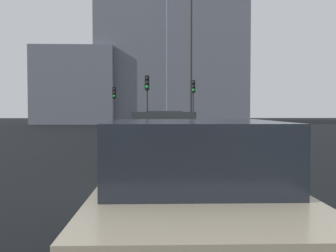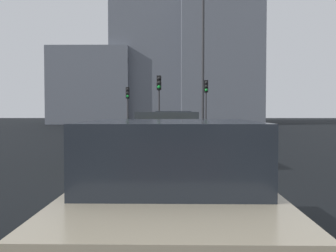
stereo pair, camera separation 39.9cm
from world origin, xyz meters
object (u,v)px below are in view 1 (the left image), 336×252
(traffic_light_far_left, at_px, (114,99))
(car_beige_third, at_px, (192,196))
(traffic_light_near_left, at_px, (193,95))
(traffic_light_near_right, at_px, (147,93))
(street_lamp_kerbside, at_px, (191,53))
(car_silver_lead, at_px, (163,129))
(car_yellow_second, at_px, (162,141))

(traffic_light_far_left, bearing_deg, car_beige_third, 4.13)
(traffic_light_far_left, bearing_deg, traffic_light_near_left, 65.13)
(traffic_light_near_left, bearing_deg, traffic_light_near_right, -41.42)
(street_lamp_kerbside, bearing_deg, car_beige_third, 174.64)
(car_beige_third, relative_size, traffic_light_far_left, 1.18)
(car_beige_third, relative_size, traffic_light_near_right, 1.08)
(car_beige_third, height_order, traffic_light_near_left, traffic_light_near_left)
(traffic_light_near_left, bearing_deg, traffic_light_far_left, -112.61)
(car_beige_third, distance_m, traffic_light_far_left, 27.40)
(car_silver_lead, bearing_deg, street_lamp_kerbside, -16.31)
(car_silver_lead, relative_size, traffic_light_near_right, 1.23)
(car_yellow_second, distance_m, traffic_light_far_left, 20.32)
(car_silver_lead, xyz_separation_m, traffic_light_far_left, (13.10, 3.55, 1.76))
(car_silver_lead, distance_m, car_yellow_second, 6.87)
(car_yellow_second, height_order, traffic_light_near_left, traffic_light_near_left)
(car_yellow_second, distance_m, traffic_light_near_left, 17.90)
(traffic_light_near_left, relative_size, traffic_light_near_right, 1.00)
(car_silver_lead, distance_m, traffic_light_near_right, 7.17)
(car_yellow_second, xyz_separation_m, car_beige_third, (-7.14, -0.17, -0.03))
(traffic_light_near_left, height_order, street_lamp_kerbside, street_lamp_kerbside)
(car_yellow_second, relative_size, traffic_light_near_left, 1.21)
(traffic_light_near_right, height_order, traffic_light_far_left, traffic_light_near_right)
(traffic_light_near_left, relative_size, traffic_light_far_left, 1.10)
(traffic_light_near_right, height_order, street_lamp_kerbside, street_lamp_kerbside)
(car_silver_lead, distance_m, street_lamp_kerbside, 8.60)
(street_lamp_kerbside, bearing_deg, traffic_light_near_left, -8.10)
(car_yellow_second, relative_size, car_beige_third, 1.13)
(traffic_light_near_left, distance_m, street_lamp_kerbside, 4.46)
(car_silver_lead, xyz_separation_m, traffic_light_near_right, (6.83, 0.86, 2.00))
(traffic_light_near_left, xyz_separation_m, traffic_light_far_left, (2.38, 6.01, -0.25))
(car_silver_lead, relative_size, car_yellow_second, 1.01)
(street_lamp_kerbside, bearing_deg, car_silver_lead, 164.67)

